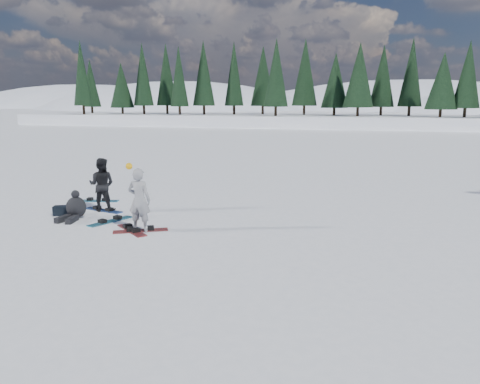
# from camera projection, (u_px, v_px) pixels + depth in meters

# --- Properties ---
(ground) EXTENTS (420.00, 420.00, 0.00)m
(ground) POSITION_uv_depth(u_px,v_px,m) (155.00, 235.00, 12.66)
(ground) COLOR white
(ground) RESTS_ON ground
(alpine_backdrop) EXTENTS (412.50, 227.00, 53.20)m
(alpine_backdrop) POSITION_uv_depth(u_px,v_px,m) (325.00, 142.00, 197.49)
(alpine_backdrop) COLOR white
(alpine_backdrop) RESTS_ON ground
(snowboarder_woman) EXTENTS (0.66, 0.44, 1.93)m
(snowboarder_woman) POSITION_uv_depth(u_px,v_px,m) (139.00, 200.00, 12.85)
(snowboarder_woman) COLOR #9A999E
(snowboarder_woman) RESTS_ON ground
(snowboarder_man) EXTENTS (0.96, 0.81, 1.75)m
(snowboarder_man) POSITION_uv_depth(u_px,v_px,m) (102.00, 185.00, 15.27)
(snowboarder_man) COLOR black
(snowboarder_man) RESTS_ON ground
(seated_rider) EXTENTS (0.64, 1.05, 0.88)m
(seated_rider) POSITION_uv_depth(u_px,v_px,m) (75.00, 208.00, 14.36)
(seated_rider) COLOR black
(seated_rider) RESTS_ON ground
(gear_bag) EXTENTS (0.53, 0.44, 0.30)m
(gear_bag) POSITION_uv_depth(u_px,v_px,m) (61.00, 211.00, 14.82)
(gear_bag) COLOR black
(gear_bag) RESTS_ON ground
(snowboard_woman) EXTENTS (1.46, 0.94, 0.03)m
(snowboard_woman) POSITION_uv_depth(u_px,v_px,m) (141.00, 231.00, 13.03)
(snowboard_woman) COLOR maroon
(snowboard_woman) RESTS_ON ground
(snowboard_man) EXTENTS (1.52, 0.65, 0.03)m
(snowboard_man) POSITION_uv_depth(u_px,v_px,m) (103.00, 210.00, 15.44)
(snowboard_man) COLOR navy
(snowboard_man) RESTS_ON ground
(snowboard_loose_b) EXTENTS (1.33, 1.17, 0.03)m
(snowboard_loose_b) POSITION_uv_depth(u_px,v_px,m) (132.00, 230.00, 13.08)
(snowboard_loose_b) COLOR maroon
(snowboard_loose_b) RESTS_ON ground
(snowboard_loose_c) EXTENTS (1.52, 0.60, 0.03)m
(snowboard_loose_c) POSITION_uv_depth(u_px,v_px,m) (98.00, 201.00, 16.89)
(snowboard_loose_c) COLOR teal
(snowboard_loose_c) RESTS_ON ground
(snowboard_loose_a) EXTENTS (0.81, 1.50, 0.03)m
(snowboard_loose_a) POSITION_uv_depth(u_px,v_px,m) (110.00, 221.00, 14.04)
(snowboard_loose_a) COLOR #17667F
(snowboard_loose_a) RESTS_ON ground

